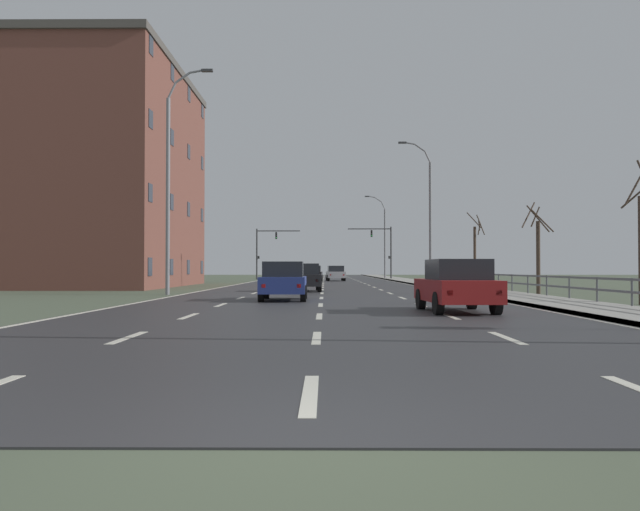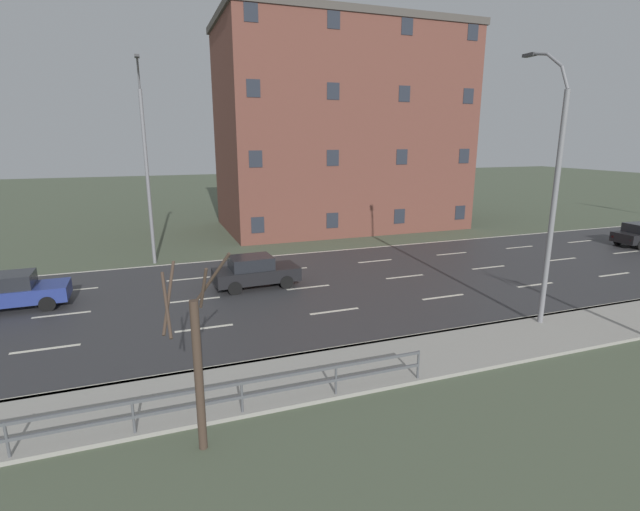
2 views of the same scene
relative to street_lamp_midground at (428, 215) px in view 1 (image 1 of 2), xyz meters
The scene contains 17 objects.
ground_plane 11.16m from the street_lamp_midground, 138.75° to the left, with size 160.00×160.00×0.12m.
road_asphalt_strip 20.60m from the street_lamp_midground, 111.91° to the left, with size 14.00×120.00×0.03m.
sidewalk_right 19.22m from the street_lamp_midground, 86.99° to the left, with size 3.00×120.00×0.12m.
guardrail 22.03m from the street_lamp_midground, 83.63° to the right, with size 0.07×29.19×1.00m.
street_lamp_midground is the anchor object (origin of this frame).
street_lamp_distant 35.10m from the street_lamp_midground, 90.04° to the left, with size 2.58×0.24×10.36m.
street_lamp_left_bank 20.50m from the street_lamp_midground, 136.76° to the right, with size 2.30×0.24×11.20m.
traffic_signal_right 30.58m from the street_lamp_midground, 90.89° to the left, with size 5.16×0.36×6.19m.
traffic_signal_left 34.17m from the street_lamp_midground, 114.95° to the left, with size 5.18×0.36×5.98m.
car_far_left 19.81m from the street_lamp_midground, 116.07° to the left, with size 1.93×4.15×1.57m.
car_near_left 13.39m from the street_lamp_midground, 131.82° to the right, with size 1.98×4.18×1.57m.
car_mid_centre 27.33m from the street_lamp_midground, 97.26° to the right, with size 1.98×4.17×1.57m.
car_distant 22.59m from the street_lamp_midground, 106.24° to the left, with size 2.02×4.19×1.57m.
car_far_right 22.15m from the street_lamp_midground, 114.35° to the right, with size 1.88×4.12×1.57m.
brick_building 23.18m from the street_lamp_midground, behind, with size 10.64×19.22×15.78m.
bare_tree_mid 14.06m from the street_lamp_midground, 75.85° to the right, with size 1.42×1.55×4.72m.
bare_tree_far 5.24m from the street_lamp_midground, 32.47° to the left, with size 1.42×1.15×5.46m.
Camera 1 is at (0.15, -4.71, 1.31)m, focal length 36.76 mm.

